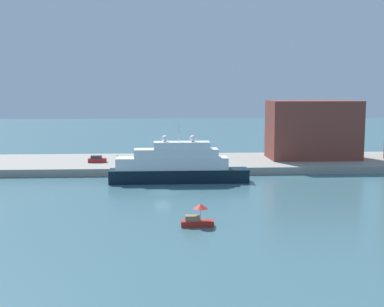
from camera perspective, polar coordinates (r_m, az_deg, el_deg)
ground at (r=87.65m, az=-3.18°, el=-4.23°), size 400.00×400.00×0.00m
quay_dock at (r=114.84m, az=-3.24°, el=-1.09°), size 110.00×23.44×1.52m
large_yacht at (r=96.34m, az=-1.67°, el=-1.36°), size 25.38×4.32×10.87m
small_motorboat at (r=66.59m, az=0.59°, el=-6.93°), size 4.10×1.87×2.93m
harbor_building at (r=119.85m, az=12.94°, el=2.54°), size 19.49×10.48×12.82m
parked_car at (r=112.86m, az=-10.22°, el=-0.64°), size 3.82×1.60×1.42m
person_figure at (r=111.71m, az=-8.07°, el=-0.60°), size 0.36×0.36×1.65m
mooring_bollard at (r=104.60m, az=-2.11°, el=-1.25°), size 0.39×0.39×0.86m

